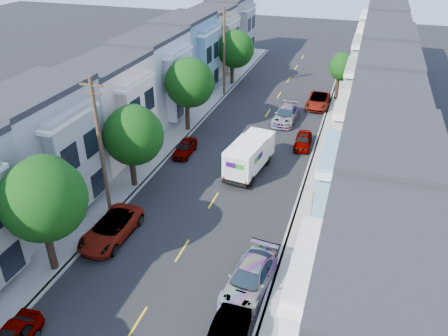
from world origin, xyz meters
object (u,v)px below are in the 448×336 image
(tree_b, at_px, (42,200))
(parked_right_b, at_px, (250,278))
(parked_right_d, at_px, (318,101))
(parked_left_c, at_px, (111,229))
(tree_e, at_px, (235,49))
(tree_c, at_px, (132,136))
(tree_far_r, at_px, (342,67))
(utility_pole_far, at_px, (224,52))
(fedex_truck, at_px, (249,155))
(lead_sedan, at_px, (286,115))
(parked_right_c, at_px, (303,141))
(parked_left_d, at_px, (185,148))
(tree_d, at_px, (189,83))
(utility_pole_near, at_px, (101,151))

(tree_b, bearing_deg, parked_right_b, 10.41)
(parked_right_d, bearing_deg, parked_left_c, -109.18)
(tree_e, xyz_separation_m, parked_right_b, (11.20, -34.03, -3.73))
(tree_e, xyz_separation_m, parked_left_c, (1.40, -32.41, -3.77))
(tree_c, height_order, tree_far_r, tree_c)
(tree_c, height_order, parked_right_d, tree_c)
(parked_right_d, bearing_deg, utility_pole_far, 178.31)
(fedex_truck, relative_size, lead_sedan, 1.17)
(tree_e, xyz_separation_m, parked_right_c, (11.20, -15.14, -3.87))
(tree_c, distance_m, parked_left_c, 7.43)
(tree_c, distance_m, fedex_truck, 9.58)
(tree_far_r, height_order, parked_right_c, tree_far_r)
(tree_b, xyz_separation_m, parked_left_d, (1.40, 16.24, -4.44))
(lead_sedan, bearing_deg, tree_e, 132.68)
(tree_c, distance_m, parked_right_b, 14.19)
(tree_d, distance_m, utility_pole_far, 10.81)
(utility_pole_far, bearing_deg, tree_e, 90.02)
(parked_right_b, bearing_deg, parked_left_c, 176.56)
(fedex_truck, bearing_deg, utility_pole_far, 121.86)
(utility_pole_near, xyz_separation_m, fedex_truck, (7.68, 9.05, -3.56))
(tree_c, relative_size, parked_right_b, 1.31)
(fedex_truck, xyz_separation_m, parked_right_d, (3.52, 16.58, -0.88))
(tree_b, height_order, tree_c, tree_b)
(parked_left_c, relative_size, parked_right_b, 1.03)
(tree_d, bearing_deg, tree_b, -90.00)
(parked_right_d, bearing_deg, parked_left_d, -122.46)
(tree_far_r, relative_size, parked_right_d, 1.07)
(utility_pole_near, height_order, fedex_truck, utility_pole_near)
(tree_b, height_order, utility_pole_near, utility_pole_near)
(tree_far_r, height_order, parked_left_d, tree_far_r)
(utility_pole_far, distance_m, parked_right_c, 16.30)
(fedex_truck, height_order, parked_left_c, fedex_truck)
(fedex_truck, height_order, parked_right_b, fedex_truck)
(utility_pole_near, bearing_deg, parked_right_b, -18.93)
(lead_sedan, distance_m, parked_right_d, 5.90)
(lead_sedan, bearing_deg, utility_pole_far, 148.23)
(tree_c, xyz_separation_m, tree_d, (0.00, 11.13, 0.51))
(tree_b, bearing_deg, parked_left_d, 85.07)
(utility_pole_far, height_order, fedex_truck, utility_pole_far)
(tree_b, distance_m, parked_right_b, 12.17)
(tree_d, relative_size, parked_left_d, 1.93)
(utility_pole_far, relative_size, lead_sedan, 1.97)
(fedex_truck, distance_m, parked_right_b, 13.39)
(lead_sedan, xyz_separation_m, parked_left_d, (-7.17, -10.01, -0.15))
(parked_right_b, relative_size, parked_right_c, 1.32)
(tree_e, distance_m, parked_left_c, 32.66)
(tree_far_r, distance_m, parked_left_d, 22.01)
(parked_right_b, bearing_deg, utility_pole_near, 167.01)
(tree_d, bearing_deg, parked_right_d, 42.97)
(utility_pole_near, bearing_deg, tree_b, -90.02)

